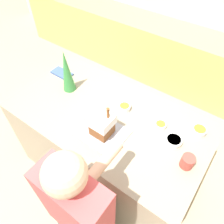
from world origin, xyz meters
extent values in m
plane|color=tan|center=(0.00, 0.00, 0.00)|extent=(12.00, 12.00, 0.00)
cube|color=#DBBC60|center=(0.00, 1.84, 0.44)|extent=(6.00, 0.60, 0.89)
cube|color=gray|center=(0.00, 0.00, 0.47)|extent=(1.75, 0.97, 0.93)
cube|color=#9E9EA8|center=(0.08, -0.19, 0.94)|extent=(0.38, 0.31, 0.01)
cube|color=brown|center=(0.08, -0.19, 1.00)|extent=(0.15, 0.15, 0.11)
cube|color=white|center=(0.08, -0.19, 1.09)|extent=(0.17, 0.17, 0.08)
cylinder|color=brown|center=(0.12, -0.16, 1.18)|extent=(0.02, 0.02, 0.09)
cone|color=#33843D|center=(-0.50, 0.05, 1.14)|extent=(0.12, 0.12, 0.42)
cylinder|color=white|center=(0.42, 0.15, 0.95)|extent=(0.09, 0.09, 0.04)
cylinder|color=orange|center=(0.42, 0.15, 0.97)|extent=(0.08, 0.08, 0.01)
cylinder|color=silver|center=(0.70, 0.28, 0.96)|extent=(0.12, 0.12, 0.05)
cylinder|color=orange|center=(0.70, 0.28, 0.98)|extent=(0.10, 0.10, 0.01)
cylinder|color=white|center=(0.58, 0.06, 0.96)|extent=(0.13, 0.13, 0.05)
cylinder|color=orange|center=(0.58, 0.06, 0.98)|extent=(0.11, 0.11, 0.01)
cylinder|color=white|center=(0.08, 0.14, 0.96)|extent=(0.10, 0.10, 0.05)
cylinder|color=orange|center=(0.08, 0.14, 0.97)|extent=(0.08, 0.08, 0.01)
cube|color=#3F598C|center=(-0.73, 0.17, 0.94)|extent=(0.22, 0.12, 0.02)
cylinder|color=#B24238|center=(0.74, -0.06, 0.99)|extent=(0.10, 0.10, 0.10)
cube|color=#CC4C4C|center=(0.34, -0.76, 1.07)|extent=(0.42, 0.19, 0.61)
sphere|color=#DBAD89|center=(0.34, -0.76, 1.48)|extent=(0.21, 0.21, 0.21)
cylinder|color=#DBAD89|center=(0.34, -0.56, 1.20)|extent=(0.07, 0.42, 0.07)
camera|label=1|loc=(0.76, -0.99, 2.35)|focal=35.00mm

